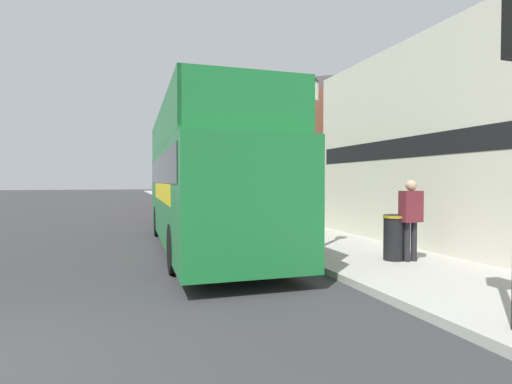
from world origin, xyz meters
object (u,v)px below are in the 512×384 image
Objects in this scene: lamp_post_second at (232,151)px; lamp_post_third at (202,151)px; pedestrian_second at (411,212)px; litter_bin at (394,236)px; parked_car_ahead_of_bus at (183,207)px; lamp_post_nearest at (312,128)px; tour_bus at (204,187)px.

lamp_post_third is at bearing 88.74° from lamp_post_second.
lamp_post_second reaches higher than pedestrian_second.
litter_bin is at bearing -85.99° from lamp_post_third.
parked_car_ahead_of_bus is 0.98× the size of lamp_post_nearest.
lamp_post_nearest is at bearing 126.60° from litter_bin.
tour_bus is 12.81m from lamp_post_third.
parked_car_ahead_of_bus is at bearing -112.38° from lamp_post_third.
parked_car_ahead_of_bus is at bearing 99.56° from lamp_post_nearest.
lamp_post_third is at bearing 94.86° from pedestrian_second.
lamp_post_second is at bearing 68.44° from tour_bus.
parked_car_ahead_of_bus is 5.61m from lamp_post_third.
lamp_post_third is (0.16, 7.29, 0.52)m from lamp_post_second.
parked_car_ahead_of_bus is 12.50m from pedestrian_second.
lamp_post_third reaches higher than lamp_post_nearest.
parked_car_ahead_of_bus is at bearing 87.54° from tour_bus.
lamp_post_nearest reaches higher than lamp_post_second.
litter_bin is at bearing -45.42° from tour_bus.
lamp_post_second is (-0.09, 7.29, -0.02)m from lamp_post_nearest.
lamp_post_nearest is 1.01× the size of lamp_post_second.
lamp_post_third is at bearing 80.83° from tour_bus.
lamp_post_third is 16.51m from litter_bin.
lamp_post_second is at bearing 99.67° from pedestrian_second.
lamp_post_third reaches higher than litter_bin.
litter_bin is (1.21, -1.62, -2.53)m from lamp_post_nearest.
lamp_post_nearest is 3.24m from litter_bin.
tour_bus is at bearing -100.76° from lamp_post_third.
lamp_post_second is 7.31m from lamp_post_third.
lamp_post_nearest is 7.29m from lamp_post_second.
parked_car_ahead_of_bus is at bearing 103.88° from litter_bin.
pedestrian_second is at bearing -80.33° from lamp_post_second.
lamp_post_second is at bearing 90.71° from lamp_post_nearest.
litter_bin is at bearing -75.10° from parked_car_ahead_of_bus.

